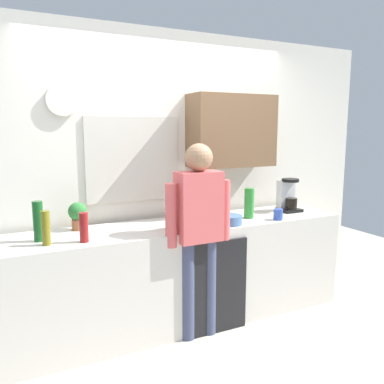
# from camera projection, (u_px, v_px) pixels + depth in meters

# --- Properties ---
(ground_plane) EXTENTS (8.00, 8.00, 0.00)m
(ground_plane) POSITION_uv_depth(u_px,v_px,m) (198.00, 335.00, 3.28)
(ground_plane) COLOR beige
(kitchen_counter) EXTENTS (3.04, 0.64, 0.89)m
(kitchen_counter) POSITION_uv_depth(u_px,v_px,m) (183.00, 273.00, 3.47)
(kitchen_counter) COLOR beige
(kitchen_counter) RESTS_ON ground_plane
(dishwasher_panel) EXTENTS (0.56, 0.02, 0.80)m
(dishwasher_panel) POSITION_uv_depth(u_px,v_px,m) (217.00, 288.00, 3.26)
(dishwasher_panel) COLOR black
(dishwasher_panel) RESTS_ON ground_plane
(back_wall_assembly) EXTENTS (4.64, 0.42, 2.60)m
(back_wall_assembly) POSITION_uv_depth(u_px,v_px,m) (172.00, 167.00, 3.72)
(back_wall_assembly) COLOR silver
(back_wall_assembly) RESTS_ON ground_plane
(coffee_maker) EXTENTS (0.20, 0.20, 0.33)m
(coffee_maker) POSITION_uv_depth(u_px,v_px,m) (288.00, 197.00, 3.93)
(coffee_maker) COLOR black
(coffee_maker) RESTS_ON kitchen_counter
(bottle_clear_soda) EXTENTS (0.09, 0.09, 0.28)m
(bottle_clear_soda) POSITION_uv_depth(u_px,v_px,m) (249.00, 203.00, 3.62)
(bottle_clear_soda) COLOR #2D8C33
(bottle_clear_soda) RESTS_ON kitchen_counter
(bottle_olive_oil) EXTENTS (0.06, 0.06, 0.25)m
(bottle_olive_oil) POSITION_uv_depth(u_px,v_px,m) (46.00, 228.00, 2.77)
(bottle_olive_oil) COLOR olive
(bottle_olive_oil) RESTS_ON kitchen_counter
(bottle_dark_sauce) EXTENTS (0.06, 0.06, 0.18)m
(bottle_dark_sauce) POSITION_uv_depth(u_px,v_px,m) (208.00, 215.00, 3.36)
(bottle_dark_sauce) COLOR black
(bottle_dark_sauce) RESTS_ON kitchen_counter
(bottle_amber_beer) EXTENTS (0.06, 0.06, 0.23)m
(bottle_amber_beer) POSITION_uv_depth(u_px,v_px,m) (196.00, 214.00, 3.27)
(bottle_amber_beer) COLOR brown
(bottle_amber_beer) RESTS_ON kitchen_counter
(bottle_green_wine) EXTENTS (0.07, 0.07, 0.30)m
(bottle_green_wine) POSITION_uv_depth(u_px,v_px,m) (38.00, 221.00, 2.86)
(bottle_green_wine) COLOR #195923
(bottle_green_wine) RESTS_ON kitchen_counter
(bottle_red_vinegar) EXTENTS (0.06, 0.06, 0.22)m
(bottle_red_vinegar) POSITION_uv_depth(u_px,v_px,m) (84.00, 227.00, 2.85)
(bottle_red_vinegar) COLOR maroon
(bottle_red_vinegar) RESTS_ON kitchen_counter
(cup_blue_mug) EXTENTS (0.08, 0.08, 0.10)m
(cup_blue_mug) POSITION_uv_depth(u_px,v_px,m) (278.00, 214.00, 3.56)
(cup_blue_mug) COLOR #3351B2
(cup_blue_mug) RESTS_ON kitchen_counter
(mixing_bowl) EXTENTS (0.22, 0.22, 0.08)m
(mixing_bowl) POSITION_uv_depth(u_px,v_px,m) (229.00, 220.00, 3.39)
(mixing_bowl) COLOR #4C72A5
(mixing_bowl) RESTS_ON kitchen_counter
(potted_plant) EXTENTS (0.15, 0.15, 0.23)m
(potted_plant) POSITION_uv_depth(u_px,v_px,m) (78.00, 214.00, 3.19)
(potted_plant) COLOR #9E5638
(potted_plant) RESTS_ON kitchen_counter
(dish_soap) EXTENTS (0.06, 0.06, 0.18)m
(dish_soap) POSITION_uv_depth(u_px,v_px,m) (176.00, 219.00, 3.24)
(dish_soap) COLOR yellow
(dish_soap) RESTS_ON kitchen_counter
(person_at_sink) EXTENTS (0.57, 0.22, 1.60)m
(person_at_sink) POSITION_uv_depth(u_px,v_px,m) (199.00, 225.00, 3.13)
(person_at_sink) COLOR #3F4766
(person_at_sink) RESTS_ON ground_plane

